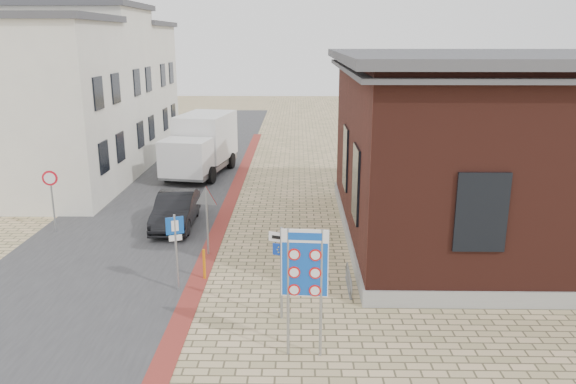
% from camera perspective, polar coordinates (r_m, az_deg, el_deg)
% --- Properties ---
extents(ground, '(120.00, 120.00, 0.00)m').
position_cam_1_polar(ground, '(15.27, -3.30, -13.17)').
color(ground, tan).
rests_on(ground, ground).
extents(road_strip, '(7.00, 60.00, 0.02)m').
position_cam_1_polar(road_strip, '(30.02, -11.75, 1.03)').
color(road_strip, '#38383A').
rests_on(road_strip, ground).
extents(curb_strip, '(0.60, 40.00, 0.02)m').
position_cam_1_polar(curb_strip, '(24.67, -6.27, -1.86)').
color(curb_strip, maroon).
rests_on(curb_strip, ground).
extents(brick_building, '(13.00, 13.00, 6.80)m').
position_cam_1_polar(brick_building, '(22.18, 21.91, 4.40)').
color(brick_building, gray).
rests_on(brick_building, ground).
extents(townhouse_near, '(7.40, 6.40, 8.30)m').
position_cam_1_polar(townhouse_near, '(28.27, -24.58, 7.67)').
color(townhouse_near, white).
rests_on(townhouse_near, ground).
extents(townhouse_mid, '(7.40, 6.40, 9.10)m').
position_cam_1_polar(townhouse_mid, '(33.72, -20.35, 9.82)').
color(townhouse_mid, white).
rests_on(townhouse_mid, ground).
extents(townhouse_far, '(7.40, 6.40, 8.30)m').
position_cam_1_polar(townhouse_far, '(39.39, -17.19, 10.18)').
color(townhouse_far, white).
rests_on(townhouse_far, ground).
extents(bike_rack, '(0.08, 1.80, 0.60)m').
position_cam_1_polar(bike_rack, '(17.16, 6.20, -8.90)').
color(bike_rack, slate).
rests_on(bike_rack, ground).
extents(sedan, '(1.55, 4.13, 1.35)m').
position_cam_1_polar(sedan, '(22.81, -11.33, -1.79)').
color(sedan, black).
rests_on(sedan, ground).
extents(box_truck, '(3.45, 6.49, 3.22)m').
position_cam_1_polar(box_truck, '(31.19, -8.80, 4.82)').
color(box_truck, slate).
rests_on(box_truck, ground).
extents(border_sign, '(1.08, 0.12, 3.16)m').
position_cam_1_polar(border_sign, '(12.88, 1.72, -7.48)').
color(border_sign, gray).
rests_on(border_sign, ground).
extents(essen_sign, '(0.67, 0.28, 2.58)m').
position_cam_1_polar(essen_sign, '(14.77, -0.68, -6.77)').
color(essen_sign, gray).
rests_on(essen_sign, ground).
extents(parking_sign, '(0.50, 0.23, 2.37)m').
position_cam_1_polar(parking_sign, '(16.77, -11.36, -4.77)').
color(parking_sign, gray).
rests_on(parking_sign, ground).
extents(yield_sign, '(0.85, 0.20, 2.41)m').
position_cam_1_polar(yield_sign, '(19.27, -8.28, -1.22)').
color(yield_sign, gray).
rests_on(yield_sign, ground).
extents(speed_sign, '(0.58, 0.10, 2.46)m').
position_cam_1_polar(speed_sign, '(23.19, -22.90, 0.09)').
color(speed_sign, gray).
rests_on(speed_sign, ground).
extents(bollard, '(0.10, 0.10, 0.99)m').
position_cam_1_polar(bollard, '(17.77, -8.51, -7.28)').
color(bollard, orange).
rests_on(bollard, ground).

